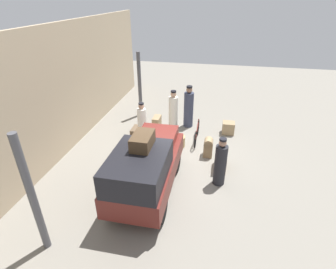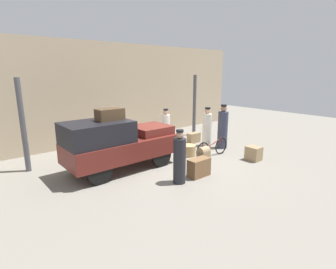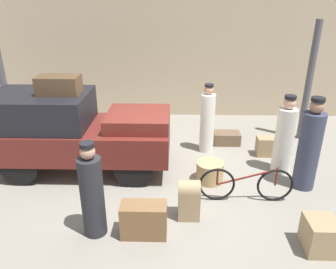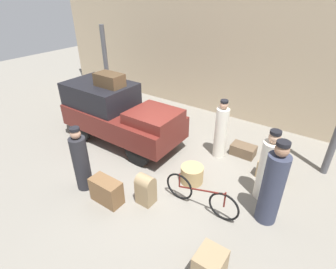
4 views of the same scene
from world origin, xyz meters
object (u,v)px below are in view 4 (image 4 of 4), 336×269
(porter_carrying_trunk, at_px, (221,131))
(trunk_wicker_pale, at_px, (106,191))
(suitcase_black_upright, at_px, (270,171))
(trunk_umber_medium, at_px, (243,150))
(wicker_basket, at_px, (192,174))
(porter_standing_middle, at_px, (267,168))
(suitcase_small_leather, at_px, (210,265))
(truck, at_px, (118,112))
(bicycle, at_px, (200,196))
(conductor_in_dark_uniform, at_px, (81,161))
(trunk_on_truck_roof, at_px, (109,80))
(trunk_barrel_dark, at_px, (146,189))
(porter_with_bicycle, at_px, (273,187))

(porter_carrying_trunk, relative_size, trunk_wicker_pale, 2.31)
(suitcase_black_upright, bearing_deg, trunk_umber_medium, 145.72)
(wicker_basket, height_order, porter_standing_middle, porter_standing_middle)
(suitcase_small_leather, bearing_deg, truck, 151.19)
(bicycle, bearing_deg, wicker_basket, 131.54)
(porter_standing_middle, distance_m, suitcase_small_leather, 2.48)
(bicycle, distance_m, conductor_in_dark_uniform, 2.81)
(porter_carrying_trunk, xyz_separation_m, trunk_on_truck_roof, (-3.12, -0.98, 1.13))
(bicycle, height_order, porter_carrying_trunk, porter_carrying_trunk)
(bicycle, height_order, conductor_in_dark_uniform, conductor_in_dark_uniform)
(porter_carrying_trunk, bearing_deg, suitcase_black_upright, -8.23)
(suitcase_black_upright, xyz_separation_m, trunk_umber_medium, (-0.93, 0.64, -0.08))
(trunk_wicker_pale, bearing_deg, trunk_on_truck_roof, 131.14)
(wicker_basket, height_order, trunk_on_truck_roof, trunk_on_truck_roof)
(trunk_barrel_dark, relative_size, trunk_on_truck_roof, 0.87)
(conductor_in_dark_uniform, bearing_deg, trunk_barrel_dark, 16.09)
(suitcase_small_leather, bearing_deg, porter_with_bicycle, 77.67)
(porter_with_bicycle, relative_size, trunk_umber_medium, 2.79)
(porter_with_bicycle, bearing_deg, porter_standing_middle, 113.30)
(porter_with_bicycle, height_order, trunk_umber_medium, porter_with_bicycle)
(porter_carrying_trunk, xyz_separation_m, trunk_barrel_dark, (-0.52, -2.64, -0.40))
(trunk_barrel_dark, xyz_separation_m, trunk_on_truck_roof, (-2.60, 1.66, 1.52))
(conductor_in_dark_uniform, distance_m, suitcase_black_upright, 4.59)
(wicker_basket, distance_m, porter_carrying_trunk, 1.54)
(wicker_basket, distance_m, porter_standing_middle, 1.76)
(trunk_barrel_dark, bearing_deg, porter_standing_middle, 39.20)
(bicycle, xyz_separation_m, porter_carrying_trunk, (-0.56, 2.12, 0.43))
(trunk_on_truck_roof, bearing_deg, trunk_wicker_pale, -48.86)
(trunk_umber_medium, bearing_deg, trunk_on_truck_roof, -159.17)
(bicycle, distance_m, trunk_wicker_pale, 2.07)
(truck, xyz_separation_m, conductor_in_dark_uniform, (0.87, -2.10, -0.21))
(suitcase_black_upright, bearing_deg, suitcase_small_leather, -91.12)
(wicker_basket, relative_size, suitcase_small_leather, 1.08)
(wicker_basket, xyz_separation_m, trunk_on_truck_roof, (-3.07, 0.46, 1.69))
(suitcase_small_leather, bearing_deg, conductor_in_dark_uniform, 175.21)
(wicker_basket, relative_size, trunk_wicker_pale, 0.76)
(conductor_in_dark_uniform, distance_m, trunk_barrel_dark, 1.63)
(trunk_wicker_pale, height_order, suitcase_black_upright, trunk_wicker_pale)
(bicycle, bearing_deg, trunk_umber_medium, 89.92)
(trunk_barrel_dark, relative_size, suitcase_black_upright, 1.17)
(porter_carrying_trunk, bearing_deg, trunk_on_truck_roof, -162.53)
(porter_with_bicycle, height_order, suitcase_small_leather, porter_with_bicycle)
(porter_with_bicycle, xyz_separation_m, trunk_barrel_dark, (-2.34, -1.05, -0.47))
(wicker_basket, xyz_separation_m, porter_carrying_trunk, (0.04, 1.44, 0.56))
(porter_with_bicycle, bearing_deg, trunk_barrel_dark, -155.89)
(truck, xyz_separation_m, porter_carrying_trunk, (2.92, 0.98, -0.17))
(wicker_basket, bearing_deg, porter_with_bicycle, -4.86)
(trunk_wicker_pale, distance_m, suitcase_black_upright, 4.00)
(trunk_wicker_pale, bearing_deg, trunk_barrel_dark, 33.21)
(suitcase_black_upright, bearing_deg, porter_standing_middle, -85.90)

